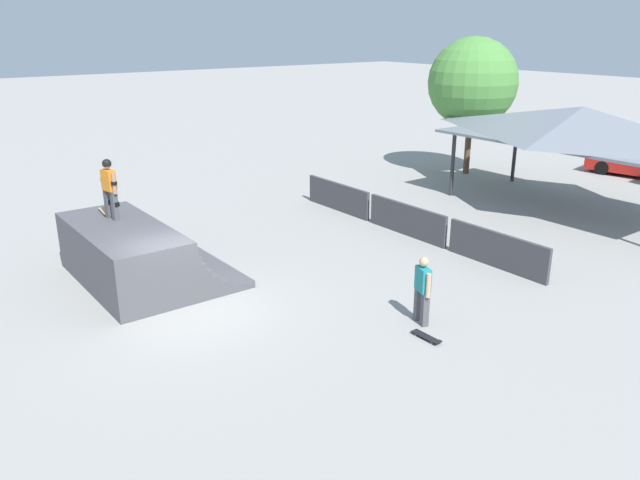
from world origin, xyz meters
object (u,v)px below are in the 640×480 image
tree_beside_pavilion (473,83)px  parked_car_red (638,163)px  bystander_walking (423,287)px  skateboard_on_deck (105,211)px  skateboard_on_ground (427,337)px  skater_on_deck (109,185)px

tree_beside_pavilion → parked_car_red: 8.64m
bystander_walking → parked_car_red: (-4.67, 19.03, -0.32)m
skateboard_on_deck → skateboard_on_ground: size_ratio=1.07×
skater_on_deck → skateboard_on_ground: skater_on_deck is taller
skateboard_on_deck → tree_beside_pavilion: tree_beside_pavilion is taller
bystander_walking → parked_car_red: size_ratio=0.36×
bystander_walking → tree_beside_pavilion: tree_beside_pavilion is taller
skater_on_deck → skateboard_on_deck: bearing=168.2°
skateboard_on_deck → tree_beside_pavilion: (-1.81, 17.72, 2.53)m
parked_car_red → bystander_walking: bearing=-86.0°
skateboard_on_ground → parked_car_red: 20.26m
skater_on_deck → bystander_walking: 8.86m
skateboard_on_deck → skateboard_on_ground: bearing=31.8°
bystander_walking → skateboard_on_deck: bearing=49.3°
skater_on_deck → tree_beside_pavilion: size_ratio=0.27×
tree_beside_pavilion → parked_car_red: bearing=48.8°
bystander_walking → skateboard_on_ground: (0.69, -0.50, -0.86)m
skater_on_deck → tree_beside_pavilion: 17.98m
skater_on_deck → tree_beside_pavilion: tree_beside_pavilion is taller
bystander_walking → parked_car_red: bearing=-56.7°
skateboard_on_deck → skateboard_on_ground: (8.71, 4.10, -1.62)m
bystander_walking → skateboard_on_ground: 1.21m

